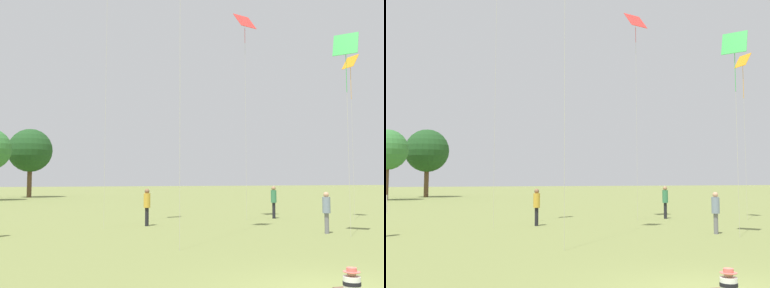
{
  "view_description": "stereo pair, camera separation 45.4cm",
  "coord_description": "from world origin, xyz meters",
  "views": [
    {
      "loc": [
        -5.99,
        -7.01,
        2.2
      ],
      "look_at": [
        0.05,
        7.62,
        3.47
      ],
      "focal_mm": 42.0,
      "sensor_mm": 36.0,
      "label": 1
    },
    {
      "loc": [
        -5.57,
        -7.18,
        2.2
      ],
      "look_at": [
        0.05,
        7.62,
        3.47
      ],
      "focal_mm": 42.0,
      "sensor_mm": 36.0,
      "label": 2
    }
  ],
  "objects": [
    {
      "name": "person_standing_3",
      "position": [
        6.31,
        8.16,
        1.03
      ],
      "size": [
        0.36,
        0.36,
        1.71
      ],
      "rotation": [
        0.0,
        0.0,
        1.7
      ],
      "color": "slate",
      "rests_on": "ground"
    },
    {
      "name": "kite_3",
      "position": [
        6.46,
        6.94,
        7.45
      ],
      "size": [
        0.85,
        0.99,
        8.12
      ],
      "rotation": [
        0.0,
        0.0,
        4.55
      ],
      "color": "green",
      "rests_on": "ground"
    },
    {
      "name": "seated_toddler",
      "position": [
        0.18,
        -0.06,
        0.21
      ],
      "size": [
        0.47,
        0.55,
        0.54
      ],
      "rotation": [
        0.0,
        0.0,
        -0.12
      ],
      "color": "brown",
      "rests_on": "ground"
    },
    {
      "name": "distant_tree_2",
      "position": [
        -7.72,
        46.3,
        5.5
      ],
      "size": [
        4.47,
        4.47,
        7.78
      ],
      "color": "brown",
      "rests_on": "ground"
    },
    {
      "name": "kite_4",
      "position": [
        12.08,
        12.9,
        8.63
      ],
      "size": [
        0.54,
        0.91,
        9.35
      ],
      "rotation": [
        0.0,
        0.0,
        3.99
      ],
      "color": "orange",
      "rests_on": "ground"
    },
    {
      "name": "person_standing_5",
      "position": [
        8.3,
        15.22,
        1.13
      ],
      "size": [
        0.45,
        0.45,
        1.85
      ],
      "rotation": [
        0.0,
        0.0,
        0.77
      ],
      "color": "black",
      "rests_on": "ground"
    },
    {
      "name": "distant_tree_1",
      "position": [
        -3.24,
        53.98,
        5.97
      ],
      "size": [
        5.53,
        5.53,
        8.77
      ],
      "color": "brown",
      "rests_on": "ground"
    },
    {
      "name": "person_standing_2",
      "position": [
        0.32,
        13.95,
        1.08
      ],
      "size": [
        0.45,
        0.45,
        1.78
      ],
      "rotation": [
        0.0,
        0.0,
        5.51
      ],
      "color": "black",
      "rests_on": "ground"
    },
    {
      "name": "kite_5",
      "position": [
        6.37,
        14.97,
        10.99
      ],
      "size": [
        1.27,
        0.95,
        11.72
      ],
      "rotation": [
        0.0,
        0.0,
        5.71
      ],
      "color": "red",
      "rests_on": "ground"
    }
  ]
}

